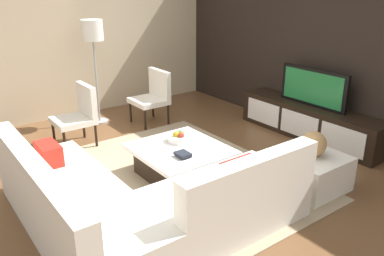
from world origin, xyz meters
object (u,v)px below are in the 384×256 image
Objects in this scene: coffee_table at (180,161)px; fruit_bowl at (179,138)px; media_console at (309,121)px; television at (313,87)px; accent_chair_near at (79,112)px; ottoman at (310,172)px; sectional_couch at (135,202)px; accent_chair_far at (154,94)px; book_stack at (183,155)px; floor_lamp at (93,36)px; decorative_ball at (314,144)px.

coffee_table is 0.31m from fruit_bowl.
television is (0.00, 0.00, 0.53)m from media_console.
fruit_bowl is at bearing -97.27° from media_console.
television is at bearing 57.61° from accent_chair_near.
sectional_couch is at bearing -103.71° from ottoman.
accent_chair_far reaches higher than media_console.
book_stack is (-0.87, -1.16, 0.21)m from ottoman.
fruit_bowl is (2.25, 0.05, -0.99)m from floor_lamp.
television reaches higher than fruit_bowl.
television is 0.67× the size of floor_lamp.
fruit_bowl reaches higher than media_console.
accent_chair_far is at bearing 53.04° from floor_lamp.
coffee_table is at bearing -29.76° from fruit_bowl.
ottoman is 3.00m from accent_chair_far.
ottoman is at bearing 15.64° from floor_lamp.
floor_lamp reaches higher than ottoman.
fruit_bowl is 1.63× the size of book_stack.
television is 4.01× the size of fruit_bowl.
book_stack is at bearing -3.64° from floor_lamp.
media_console is 2.43m from book_stack.
floor_lamp reaches higher than sectional_couch.
ottoman is (1.00, -1.26, -0.58)m from television.
media_console is 1.63m from decorative_ball.
book_stack is at bearing 114.80° from sectional_couch.
book_stack is (-0.87, -1.16, -0.13)m from decorative_ball.
accent_chair_near is 1.24× the size of ottoman.
floor_lamp is (-3.04, 1.01, 1.13)m from sectional_couch.
sectional_couch reaches higher than coffee_table.
fruit_bowl is 0.46m from book_stack.
decorative_ball is (2.79, 1.60, 0.05)m from accent_chair_near.
floor_lamp is at bearing 140.14° from accent_chair_near.
floor_lamp is 5.87× the size of decorative_ball.
sectional_couch is 1.33m from fruit_bowl.
coffee_table is (-0.61, 0.96, -0.08)m from sectional_couch.
ottoman is at bearing 9.80° from accent_chair_far.
media_console is at bearing 41.63° from floor_lamp.
floor_lamp reaches higher than accent_chair_far.
media_console is at bearing 128.44° from decorative_ball.
floor_lamp reaches higher than coffee_table.
ottoman is at bearing 43.30° from coffee_table.
coffee_table is 6.27× the size of book_stack.
coffee_table is (-0.10, -2.30, -0.57)m from television.
television reaches higher than decorative_ball.
decorative_ball is at bearing 36.12° from fruit_bowl.
floor_lamp is at bearing -164.36° from decorative_ball.
floor_lamp is at bearing -178.62° from fruit_bowl.
ottoman is (0.49, 1.99, -0.08)m from sectional_couch.
television is at bearing 82.73° from fruit_bowl.
decorative_ball is (3.53, 0.99, -0.87)m from floor_lamp.
accent_chair_near reaches higher than ottoman.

